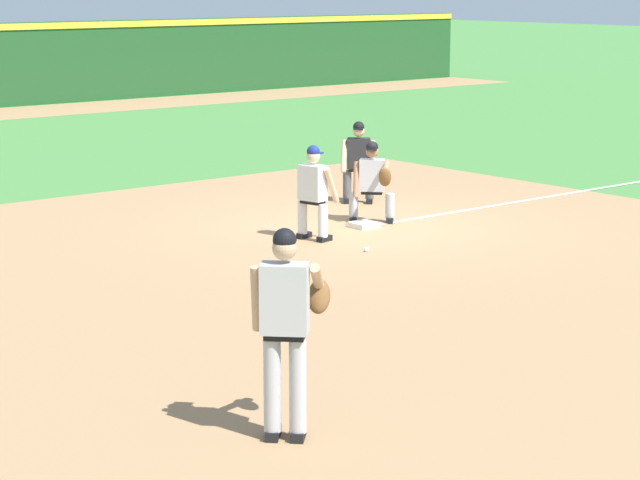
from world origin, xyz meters
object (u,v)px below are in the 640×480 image
first_base_bag (363,225)px  baserunner (313,189)px  baseball (366,249)px  first_baseman (373,179)px  umpire (358,159)px  pitcher (287,320)px

first_base_bag → baserunner: bearing=-168.4°
baseball → first_baseman: bearing=45.7°
baseball → baserunner: bearing=93.0°
first_baseman → baserunner: baserunner is taller
first_base_bag → umpire: 2.38m
first_base_bag → baserunner: 1.47m
first_base_bag → pitcher: size_ratio=0.20×
first_base_bag → baseball: bearing=-130.3°
baserunner → umpire: size_ratio=1.00×
pitcher → baseball: bearing=43.3°
baserunner → baseball: bearing=-87.0°
first_base_bag → umpire: umpire is taller
pitcher → baserunner: pitcher is taller
pitcher → first_baseman: pitcher is taller
first_baseman → baserunner: size_ratio=0.92×
pitcher → first_baseman: bearing=43.8°
baseball → baserunner: 1.37m
first_base_bag → first_baseman: 0.81m
baseball → baserunner: baserunner is taller
umpire → first_base_bag: bearing=-129.2°
first_baseman → baseball: bearing=-134.3°
umpire → first_baseman: bearing=-124.1°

